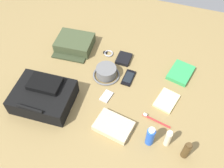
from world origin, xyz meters
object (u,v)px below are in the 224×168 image
lotion_bottle (168,138)px  wallet (124,59)px  wristwatch (108,53)px  notepad (167,101)px  toiletry_pouch (74,44)px  cologne_bottle (186,150)px  toothbrush (155,120)px  paperback_novel (181,73)px  folded_towel (114,126)px  cell_phone (128,78)px  deodorant_spray (150,136)px  bucket_hat (106,72)px  backpack (43,96)px  media_player (106,96)px

lotion_bottle → wallet: (0.39, -0.51, -0.05)m
wristwatch → notepad: bearing=150.0°
wallet → toiletry_pouch: bearing=0.3°
cologne_bottle → toothbrush: bearing=-38.7°
lotion_bottle → paperback_novel: size_ratio=0.64×
toiletry_pouch → folded_towel: bearing=131.5°
cell_phone → folded_towel: size_ratio=0.65×
cologne_bottle → notepad: bearing=-63.7°
deodorant_spray → toothbrush: deodorant_spray is taller
toothbrush → paperback_novel: bearing=-102.0°
deodorant_spray → notepad: size_ratio=0.92×
paperback_novel → toiletry_pouch: bearing=-0.9°
bucket_hat → wristwatch: 0.20m
wristwatch → folded_towel: (-0.21, 0.53, 0.01)m
paperback_novel → wristwatch: size_ratio=2.84×
backpack → notepad: 0.72m
toiletry_pouch → cologne_bottle: 1.01m
bucket_hat → paperback_novel: size_ratio=0.86×
cell_phone → folded_towel: bearing=93.2°
lotion_bottle → cell_phone: 0.49m
notepad → folded_towel: bearing=62.5°
media_player → wallet: (-0.01, -0.33, 0.01)m
cologne_bottle → toothbrush: size_ratio=0.73×
deodorant_spray → wristwatch: size_ratio=1.94×
bucket_hat → deodorant_spray: 0.52m
cologne_bottle → wristwatch: (0.61, -0.57, -0.05)m
lotion_bottle → toothbrush: lotion_bottle is taller
paperback_novel → toothbrush: size_ratio=1.20×
wallet → bucket_hat: bearing=68.8°
wristwatch → notepad: notepad is taller
backpack → wallet: 0.59m
toiletry_pouch → notepad: bearing=160.3°
media_player → notepad: notepad is taller
lotion_bottle → toothbrush: (0.09, -0.12, -0.05)m
notepad → folded_towel: (0.24, 0.27, 0.01)m
cell_phone → toothbrush: (-0.23, 0.25, 0.00)m
notepad → cologne_bottle: bearing=131.3°
cologne_bottle → lotion_bottle: 0.10m
wallet → folded_towel: (-0.09, 0.51, 0.01)m
cell_phone → wallet: size_ratio=1.18×
cologne_bottle → wristwatch: bearing=-43.0°
deodorant_spray → backpack: bearing=-5.3°
bucket_hat → wallet: size_ratio=1.58×
backpack → toothbrush: 0.65m
lotion_bottle → notepad: 0.28m
backpack → wristwatch: size_ratio=4.88×
folded_towel → paperback_novel: bearing=-119.8°
lotion_bottle → folded_towel: 0.30m
bucket_hat → media_player: bucket_hat is taller
cologne_bottle → wallet: size_ratio=1.11×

